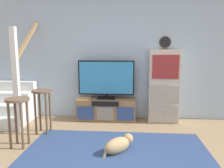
# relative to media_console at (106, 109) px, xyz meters

# --- Properties ---
(back_wall) EXTENTS (6.40, 0.12, 2.70)m
(back_wall) POSITION_rel_media_console_xyz_m (0.30, 0.27, 1.13)
(back_wall) COLOR #A8BCD1
(back_wall) RESTS_ON ground_plane
(area_rug) EXTENTS (2.60, 1.80, 0.01)m
(area_rug) POSITION_rel_media_console_xyz_m (0.30, -1.59, -0.21)
(area_rug) COLOR navy
(area_rug) RESTS_ON ground_plane
(media_console) EXTENTS (1.18, 0.38, 0.44)m
(media_console) POSITION_rel_media_console_xyz_m (0.00, 0.00, 0.00)
(media_console) COLOR #997047
(media_console) RESTS_ON ground_plane
(television) EXTENTS (1.12, 0.22, 0.77)m
(television) POSITION_rel_media_console_xyz_m (-0.00, 0.02, 0.63)
(television) COLOR black
(television) RESTS_ON media_console
(side_cabinet) EXTENTS (0.58, 0.38, 1.42)m
(side_cabinet) POSITION_rel_media_console_xyz_m (1.13, 0.01, 0.49)
(side_cabinet) COLOR beige
(side_cabinet) RESTS_ON ground_plane
(desk_clock) EXTENTS (0.23, 0.08, 0.25)m
(desk_clock) POSITION_rel_media_console_xyz_m (1.13, -0.00, 1.33)
(desk_clock) COLOR #4C3823
(desk_clock) RESTS_ON side_cabinet
(staircase) EXTENTS (1.00, 1.36, 2.20)m
(staircase) POSITION_rel_media_console_xyz_m (-1.94, 0.01, 0.15)
(staircase) COLOR white
(staircase) RESTS_ON ground_plane
(bar_stool_near) EXTENTS (0.34, 0.34, 0.73)m
(bar_stool_near) POSITION_rel_media_console_xyz_m (-1.15, -1.37, 0.32)
(bar_stool_near) COLOR brown
(bar_stool_near) RESTS_ON ground_plane
(bar_stool_far) EXTENTS (0.34, 0.34, 0.75)m
(bar_stool_far) POSITION_rel_media_console_xyz_m (-1.01, -0.80, 0.34)
(bar_stool_far) COLOR brown
(bar_stool_far) RESTS_ON ground_plane
(dog) EXTENTS (0.45, 0.45, 0.23)m
(dog) POSITION_rel_media_console_xyz_m (0.33, -1.45, -0.10)
(dog) COLOR tan
(dog) RESTS_ON ground_plane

